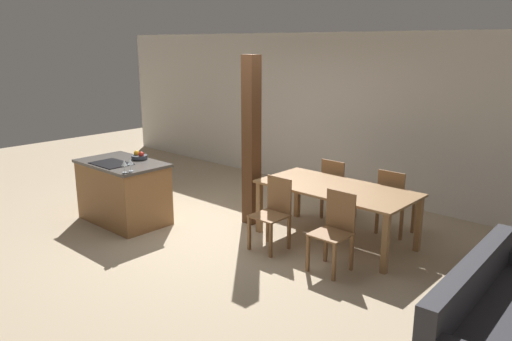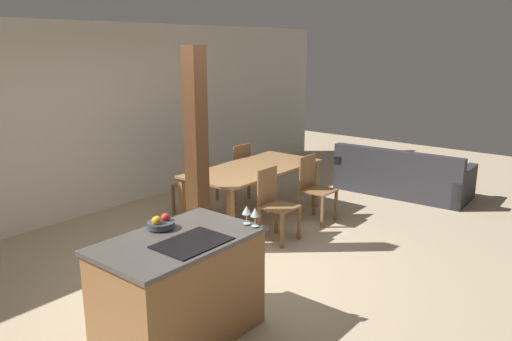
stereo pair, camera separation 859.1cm
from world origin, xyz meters
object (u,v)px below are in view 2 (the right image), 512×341
at_px(dining_table, 253,173).
at_px(dining_chair_near_right, 314,187).
at_px(dining_chair_near_left, 275,203).
at_px(couch, 402,178).
at_px(fruit_bowl, 161,223).
at_px(dining_chair_far_left, 194,183).
at_px(timber_post, 196,152).
at_px(wine_glass_middle, 247,210).
at_px(dining_chair_far_right, 236,171).
at_px(kitchen_island, 180,289).
at_px(wine_glass_near, 255,213).

height_order(dining_table, dining_chair_near_right, dining_chair_near_right).
bearing_deg(dining_chair_near_right, dining_table, 122.52).
height_order(dining_chair_near_left, couch, dining_chair_near_left).
height_order(fruit_bowl, dining_chair_far_left, fruit_bowl).
relative_size(couch, timber_post, 0.89).
height_order(dining_table, couch, couch).
height_order(fruit_bowl, dining_chair_near_left, fruit_bowl).
relative_size(wine_glass_middle, dining_chair_far_right, 0.18).
relative_size(wine_glass_middle, couch, 0.08).
bearing_deg(timber_post, couch, -14.00).
distance_m(couch, timber_post, 3.95).
distance_m(dining_table, dining_chair_far_right, 0.86).
distance_m(dining_chair_far_right, timber_post, 2.09).
distance_m(kitchen_island, fruit_bowl, 0.56).
distance_m(dining_chair_near_left, couch, 2.93).
bearing_deg(fruit_bowl, dining_chair_far_right, 31.24).
height_order(dining_chair_near_right, dining_chair_far_right, same).
bearing_deg(dining_chair_near_left, couch, -8.44).
distance_m(dining_table, couch, 2.72).
bearing_deg(timber_post, kitchen_island, -139.29).
distance_m(dining_table, dining_chair_near_left, 0.86).
bearing_deg(wine_glass_middle, dining_table, 38.13).
distance_m(dining_chair_far_left, dining_chair_far_right, 0.91).
bearing_deg(kitchen_island, dining_chair_far_right, 34.18).
relative_size(fruit_bowl, wine_glass_near, 1.42).
distance_m(fruit_bowl, wine_glass_near, 0.79).
relative_size(kitchen_island, timber_post, 0.55).
bearing_deg(wine_glass_near, kitchen_island, 150.40).
bearing_deg(dining_table, dining_chair_far_left, 122.52).
xyz_separation_m(couch, timber_post, (-3.72, 0.93, 0.92)).
relative_size(wine_glass_near, dining_chair_near_left, 0.18).
distance_m(fruit_bowl, dining_chair_far_right, 3.63).
distance_m(wine_glass_middle, couch, 4.64).
height_order(kitchen_island, wine_glass_near, wine_glass_near).
bearing_deg(dining_table, dining_chair_near_right, -57.48).
height_order(dining_chair_near_left, dining_chair_far_left, same).
relative_size(wine_glass_middle, timber_post, 0.07).
height_order(fruit_bowl, dining_table, fruit_bowl).
relative_size(kitchen_island, dining_chair_far_left, 1.45).
bearing_deg(couch, dining_chair_far_left, 54.82).
height_order(fruit_bowl, dining_chair_near_right, fruit_bowl).
xyz_separation_m(wine_glass_near, dining_chair_far_right, (2.56, 2.46, -0.54)).
relative_size(kitchen_island, dining_table, 0.65).
height_order(dining_chair_near_right, dining_chair_far_left, same).
bearing_deg(dining_chair_near_left, wine_glass_middle, -150.34).
xyz_separation_m(kitchen_island, dining_chair_near_right, (3.14, 0.71, 0.03)).
height_order(kitchen_island, dining_chair_near_right, dining_chair_near_right).
xyz_separation_m(wine_glass_middle, dining_chair_far_right, (2.56, 2.37, -0.54)).
xyz_separation_m(wine_glass_middle, dining_chair_far_left, (1.65, 2.37, -0.54)).
distance_m(fruit_bowl, dining_chair_near_left, 2.27).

